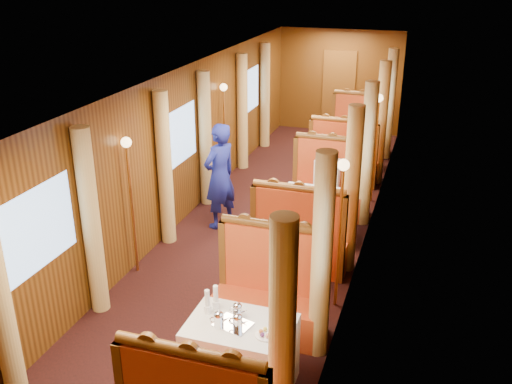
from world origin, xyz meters
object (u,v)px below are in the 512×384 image
at_px(tea_tray, 233,324).
at_px(rose_vase_far, 355,123).
at_px(table_near, 241,355).
at_px(table_mid, 315,216).
at_px(banquette_far_fwd, 343,162).
at_px(passenger, 326,177).
at_px(steward, 220,176).
at_px(banquette_far_aft, 359,133).
at_px(teapot_right, 238,323).
at_px(banquette_mid_aft, 328,189).
at_px(banquette_near_aft, 269,298).
at_px(teapot_left, 219,321).
at_px(fruit_plate, 266,334).
at_px(table_far, 351,149).
at_px(teapot_back, 237,312).
at_px(banquette_mid_fwd, 300,242).
at_px(rose_vase_mid, 318,182).

height_order(tea_tray, rose_vase_far, rose_vase_far).
bearing_deg(tea_tray, table_near, 29.86).
bearing_deg(table_mid, banquette_far_fwd, 90.00).
height_order(tea_tray, passenger, passenger).
height_order(table_near, steward, steward).
height_order(table_mid, banquette_far_aft, banquette_far_aft).
distance_m(teapot_right, rose_vase_far, 7.09).
bearing_deg(banquette_mid_aft, banquette_near_aft, -90.00).
height_order(teapot_left, fruit_plate, teapot_left).
height_order(tea_tray, fruit_plate, fruit_plate).
bearing_deg(banquette_far_fwd, table_far, 90.00).
relative_size(banquette_near_aft, table_mid, 1.28).
height_order(table_mid, steward, steward).
bearing_deg(teapot_left, teapot_back, 42.44).
bearing_deg(rose_vase_far, table_near, -90.32).
bearing_deg(teapot_left, banquette_mid_fwd, 68.36).
xyz_separation_m(banquette_mid_aft, table_far, (0.00, 2.49, -0.05)).
relative_size(table_far, fruit_plate, 4.82).
bearing_deg(banquette_mid_fwd, banquette_mid_aft, 90.00).
distance_m(teapot_left, passenger, 4.39).
relative_size(banquette_mid_aft, fruit_plate, 6.15).
bearing_deg(banquette_near_aft, table_near, -90.00).
distance_m(banquette_far_fwd, fruit_plate, 6.10).
height_order(banquette_near_aft, teapot_left, banquette_near_aft).
relative_size(table_near, fruit_plate, 4.82).
xyz_separation_m(banquette_far_fwd, teapot_right, (0.00, -6.07, 0.39)).
bearing_deg(table_near, teapot_left, -149.32).
relative_size(banquette_far_fwd, banquette_far_aft, 1.00).
distance_m(teapot_right, rose_vase_mid, 3.60).
distance_m(banquette_mid_aft, banquette_far_fwd, 1.47).
bearing_deg(teapot_back, rose_vase_far, 91.43).
distance_m(teapot_back, passenger, 4.18).
height_order(banquette_mid_fwd, teapot_right, banquette_mid_fwd).
bearing_deg(table_near, table_far, 90.00).
distance_m(fruit_plate, passenger, 4.38).
bearing_deg(rose_vase_far, fruit_plate, -87.92).
relative_size(banquette_far_aft, fruit_plate, 6.15).
distance_m(table_far, banquette_far_fwd, 1.02).
xyz_separation_m(banquette_mid_aft, banquette_far_fwd, (0.00, 1.47, 0.00)).
bearing_deg(rose_vase_mid, banquette_far_fwd, 90.38).
bearing_deg(tea_tray, rose_vase_far, 89.17).
xyz_separation_m(table_mid, fruit_plate, (0.30, -3.60, 0.39)).
xyz_separation_m(table_near, fruit_plate, (0.30, -0.10, 0.39)).
relative_size(table_near, banquette_mid_fwd, 0.78).
bearing_deg(passenger, teapot_right, -89.97).
bearing_deg(table_near, steward, 114.21).
height_order(table_far, banquette_far_aft, banquette_far_aft).
height_order(table_mid, table_far, same).
distance_m(fruit_plate, steward, 4.01).
distance_m(banquette_near_aft, banquette_far_aft, 7.00).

